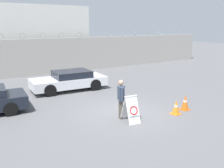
{
  "coord_description": "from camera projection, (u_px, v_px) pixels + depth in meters",
  "views": [
    {
      "loc": [
        -6.38,
        -9.11,
        4.04
      ],
      "look_at": [
        0.24,
        1.18,
        1.13
      ],
      "focal_mm": 40.0,
      "sensor_mm": 36.0,
      "label": 1
    }
  ],
  "objects": [
    {
      "name": "ground_plane",
      "position": [
        121.0,
        113.0,
        11.75
      ],
      "size": [
        90.0,
        90.0,
        0.0
      ],
      "primitive_type": "plane",
      "color": "#5B5B5E"
    },
    {
      "name": "traffic_cone_near",
      "position": [
        176.0,
        107.0,
        11.52
      ],
      "size": [
        0.42,
        0.42,
        0.67
      ],
      "color": "orange",
      "rests_on": "ground_plane"
    },
    {
      "name": "parked_car_rear_sedan",
      "position": [
        69.0,
        80.0,
        15.75
      ],
      "size": [
        4.75,
        2.23,
        1.22
      ],
      "rotation": [
        0.0,
        0.0,
        3.07
      ],
      "color": "black",
      "rests_on": "ground_plane"
    },
    {
      "name": "perimeter_wall",
      "position": [
        44.0,
        57.0,
        20.53
      ],
      "size": [
        36.0,
        0.3,
        3.42
      ],
      "color": "#ADA8A0",
      "rests_on": "ground_plane"
    },
    {
      "name": "barricade_sign",
      "position": [
        131.0,
        109.0,
        10.55
      ],
      "size": [
        0.64,
        0.9,
        1.15
      ],
      "rotation": [
        0.0,
        0.0,
        -0.11
      ],
      "color": "white",
      "rests_on": "ground_plane"
    },
    {
      "name": "traffic_cone_mid",
      "position": [
        185.0,
        102.0,
        12.1
      ],
      "size": [
        0.42,
        0.42,
        0.76
      ],
      "color": "orange",
      "rests_on": "ground_plane"
    },
    {
      "name": "building_block",
      "position": [
        31.0,
        38.0,
        23.25
      ],
      "size": [
        9.47,
        5.4,
        5.71
      ],
      "color": "silver",
      "rests_on": "ground_plane"
    },
    {
      "name": "security_guard",
      "position": [
        121.0,
        97.0,
        10.85
      ],
      "size": [
        0.54,
        0.61,
        1.73
      ],
      "rotation": [
        0.0,
        0.0,
        1.2
      ],
      "color": "#514C42",
      "rests_on": "ground_plane"
    }
  ]
}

